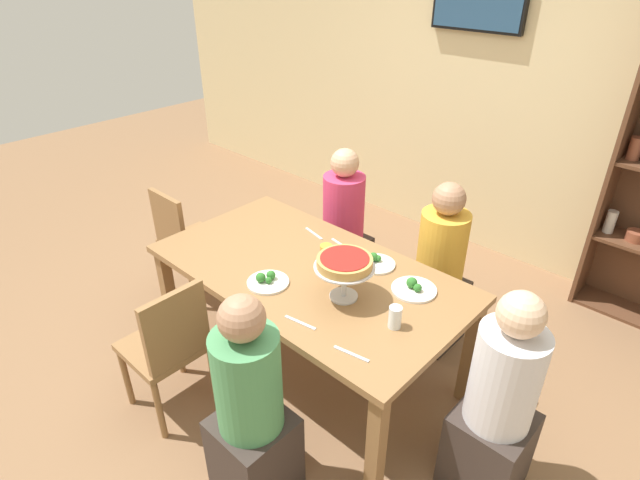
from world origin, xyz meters
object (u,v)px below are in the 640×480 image
at_px(diner_far_left, 343,234).
at_px(salad_plate_near_diner, 267,281).
at_px(beer_glass_amber_short, 344,258).
at_px(cutlery_knife_far, 351,354).
at_px(salad_plate_spare, 414,288).
at_px(chair_near_left, 169,344).
at_px(cutlery_knife_near, 300,323).
at_px(dining_table, 308,281).
at_px(television, 479,1).
at_px(diner_near_right, 251,415).
at_px(cutlery_fork_near, 341,245).
at_px(beer_glass_amber_tall, 326,258).
at_px(chair_head_west, 185,238).
at_px(deep_dish_pizza_stand, 345,265).
at_px(salad_plate_far_diner, 375,262).
at_px(diner_head_east, 497,411).
at_px(water_glass_clear_near, 395,317).
at_px(diner_far_right, 438,277).
at_px(cutlery_fork_far, 314,233).

distance_m(diner_far_left, salad_plate_near_diner, 1.13).
bearing_deg(beer_glass_amber_short, cutlery_knife_far, -46.52).
relative_size(diner_far_left, salad_plate_spare, 4.75).
distance_m(chair_near_left, cutlery_knife_near, 0.77).
bearing_deg(dining_table, television, 97.04).
bearing_deg(diner_near_right, cutlery_fork_near, 20.91).
bearing_deg(diner_far_left, cutlery_knife_near, 31.63).
distance_m(beer_glass_amber_tall, cutlery_knife_far, 0.71).
relative_size(diner_near_right, cutlery_knife_near, 6.39).
distance_m(beer_glass_amber_tall, cutlery_knife_near, 0.50).
height_order(chair_head_west, cutlery_knife_far, chair_head_west).
distance_m(deep_dish_pizza_stand, cutlery_knife_far, 0.48).
distance_m(chair_head_west, cutlery_knife_near, 1.57).
bearing_deg(salad_plate_far_diner, diner_head_east, -16.91).
bearing_deg(salad_plate_spare, chair_head_west, -170.99).
height_order(diner_near_right, water_glass_clear_near, diner_near_right).
bearing_deg(salad_plate_spare, diner_head_east, -19.42).
bearing_deg(dining_table, cutlery_knife_far, -30.25).
xyz_separation_m(diner_far_right, water_glass_clear_near, (0.24, -0.85, 0.31)).
bearing_deg(deep_dish_pizza_stand, cutlery_knife_near, -93.02).
distance_m(diner_far_left, salad_plate_spare, 1.14).
bearing_deg(diner_far_right, cutlery_fork_near, -46.03).
relative_size(diner_far_right, cutlery_fork_far, 6.39).
bearing_deg(salad_plate_near_diner, water_glass_clear_near, 13.63).
relative_size(television, diner_near_right, 0.65).
bearing_deg(cutlery_fork_near, cutlery_fork_far, 13.06).
bearing_deg(cutlery_knife_near, television, 93.55).
bearing_deg(cutlery_knife_near, cutlery_fork_near, 106.74).
relative_size(salad_plate_far_diner, cutlery_fork_near, 1.21).
xyz_separation_m(chair_near_left, beer_glass_amber_tall, (0.39, 0.83, 0.33)).
bearing_deg(water_glass_clear_near, diner_near_right, -111.49).
relative_size(beer_glass_amber_short, water_glass_clear_near, 1.19).
bearing_deg(chair_head_west, chair_near_left, -38.13).
bearing_deg(beer_glass_amber_tall, television, 99.39).
distance_m(diner_near_right, diner_far_right, 1.54).
distance_m(diner_far_right, chair_near_left, 1.69).
relative_size(chair_near_left, water_glass_clear_near, 7.53).
distance_m(diner_head_east, salad_plate_near_diner, 1.31).
xyz_separation_m(diner_near_right, diner_far_left, (-0.79, 1.56, 0.00)).
bearing_deg(chair_head_west, water_glass_clear_near, -0.96).
xyz_separation_m(chair_near_left, beer_glass_amber_short, (0.45, 0.91, 0.32)).
xyz_separation_m(television, deep_dish_pizza_stand, (0.58, -2.17, -1.05)).
height_order(chair_head_west, water_glass_clear_near, chair_head_west).
xyz_separation_m(dining_table, diner_head_east, (1.19, 0.01, -0.17)).
bearing_deg(cutlery_fork_far, television, -77.80).
height_order(chair_near_left, salad_plate_near_diner, chair_near_left).
height_order(diner_near_right, salad_plate_far_diner, diner_near_right).
bearing_deg(cutlery_fork_far, salad_plate_spare, -173.71).
bearing_deg(deep_dish_pizza_stand, beer_glass_amber_short, 130.66).
xyz_separation_m(beer_glass_amber_tall, cutlery_fork_far, (-0.34, 0.25, -0.08)).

